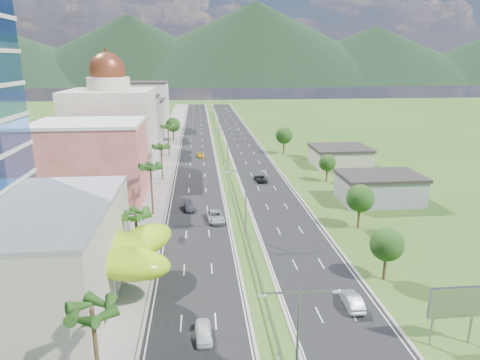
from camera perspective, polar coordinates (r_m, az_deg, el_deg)
name	(u,v)px	position (r m, az deg, el deg)	size (l,w,h in m)	color
ground	(254,267)	(58.87, 1.84, -11.48)	(500.00, 500.00, 0.00)	#2D5119
road_left	(197,143)	(144.42, -5.76, 4.92)	(11.00, 260.00, 0.04)	black
road_right	(241,142)	(145.14, 0.20, 5.05)	(11.00, 260.00, 0.04)	black
sidewalk_left	(168,144)	(144.76, -9.53, 4.82)	(7.00, 260.00, 0.12)	gray
median_guardrail	(222,152)	(126.83, -2.35, 3.75)	(0.10, 216.06, 0.76)	gray
streetlight_median_a	(298,340)	(34.33, 7.69, -20.40)	(6.04, 0.25, 11.00)	gray
streetlight_median_b	(246,196)	(65.47, 0.77, -2.21)	(6.04, 0.25, 11.00)	gray
streetlight_median_c	(227,146)	(104.10, -1.68, 4.55)	(6.04, 0.25, 11.00)	gray
streetlight_median_d	(218,121)	(148.43, -2.91, 7.90)	(6.04, 0.25, 11.00)	gray
streetlight_median_e	(213,107)	(193.07, -3.58, 9.70)	(6.04, 0.25, 11.00)	gray
lime_canopy	(91,252)	(54.25, -19.24, -9.04)	(18.00, 15.00, 7.40)	#99D414
pink_shophouse	(91,163)	(88.64, -19.21, 2.19)	(20.00, 15.00, 15.00)	#B6514A
domed_building	(112,126)	(110.05, -16.70, 6.94)	(20.00, 20.00, 28.70)	beige
midrise_grey	(132,125)	(134.74, -14.23, 7.18)	(16.00, 15.00, 16.00)	gray
midrise_beige	(141,120)	(156.53, -13.05, 7.83)	(16.00, 15.00, 13.00)	#B7AD97
midrise_white	(148,106)	(178.92, -12.20, 9.64)	(16.00, 15.00, 18.00)	silver
billboard	(455,304)	(47.22, 26.71, -14.56)	(5.20, 0.35, 6.20)	gray
shed_near	(379,189)	(87.93, 18.07, -1.19)	(15.00, 10.00, 5.00)	gray
shed_far	(340,157)	(115.78, 13.16, 2.99)	(14.00, 12.00, 4.40)	#B7AD97
palm_tree_a	(92,314)	(36.37, -19.10, -16.52)	(3.60, 3.60, 9.10)	#47301C
palm_tree_b	(136,216)	(58.06, -13.76, -4.74)	(3.60, 3.60, 8.10)	#47301C
palm_tree_c	(151,169)	(76.63, -11.85, 1.48)	(3.60, 3.60, 9.60)	#47301C
palm_tree_d	(161,148)	(99.18, -10.47, 4.20)	(3.60, 3.60, 8.60)	#47301C
palm_tree_e	(168,128)	(123.60, -9.58, 6.85)	(3.60, 3.60, 9.40)	#47301C
leafy_tree_lfar	(173,125)	(148.68, -8.93, 7.29)	(4.90, 4.90, 8.05)	#47301C
leafy_tree_ra	(387,245)	(56.72, 18.99, -8.16)	(4.20, 4.20, 6.90)	#47301C
leafy_tree_rb	(360,198)	(72.31, 15.73, -2.37)	(4.55, 4.55, 7.47)	#47301C
leafy_tree_rc	(327,163)	(98.95, 11.57, 2.24)	(3.85, 3.85, 6.33)	#47301C
leafy_tree_rd	(284,136)	(126.24, 5.90, 5.92)	(4.90, 4.90, 8.05)	#47301C
mountain_ridge	(255,84)	(507.06, 2.02, 12.68)	(860.00, 140.00, 90.00)	black
car_white_near_left	(204,332)	(45.40, -4.87, -19.56)	(1.62, 4.04, 1.38)	white
car_dark_left	(189,207)	(79.72, -6.84, -3.56)	(1.47, 4.20, 1.38)	black
car_silver_mid_left	(215,216)	(74.21, -3.38, -4.86)	(2.71, 5.89, 1.64)	#ABAFB3
car_yellow_far_left	(200,155)	(123.11, -5.33, 3.34)	(1.72, 4.24, 1.23)	#C28B16
car_silver_right	(352,301)	(51.51, 14.72, -15.28)	(1.66, 4.75, 1.56)	#A1A3A9
car_dark_far_right	(261,178)	(98.17, 2.76, 0.24)	(2.30, 4.99, 1.39)	black
motorcycle	(182,238)	(66.64, -7.77, -7.61)	(0.60, 1.98, 1.27)	black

